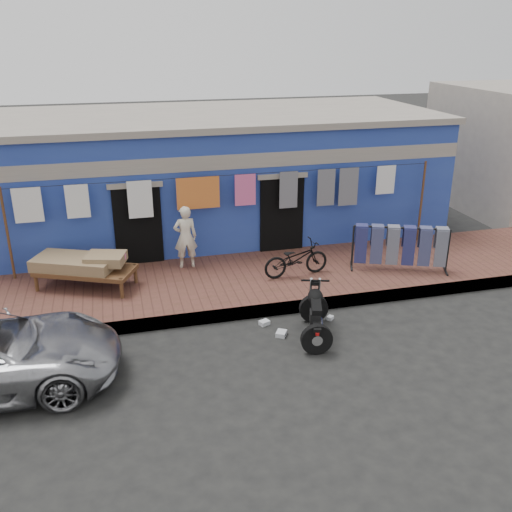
{
  "coord_description": "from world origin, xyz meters",
  "views": [
    {
      "loc": [
        -2.7,
        -8.41,
        5.43
      ],
      "look_at": [
        0.0,
        2.0,
        1.15
      ],
      "focal_mm": 40.0,
      "sensor_mm": 36.0,
      "label": 1
    }
  ],
  "objects_px": {
    "bicycle": "(296,255)",
    "jeans_rack": "(400,247)",
    "motorcycle": "(315,313)",
    "charpoy": "(86,271)",
    "seated_person": "(185,237)"
  },
  "relations": [
    {
      "from": "jeans_rack",
      "to": "charpoy",
      "type": "bearing_deg",
      "value": 173.46
    },
    {
      "from": "seated_person",
      "to": "jeans_rack",
      "type": "height_order",
      "value": "seated_person"
    },
    {
      "from": "seated_person",
      "to": "motorcycle",
      "type": "bearing_deg",
      "value": 119.12
    },
    {
      "from": "seated_person",
      "to": "charpoy",
      "type": "xyz_separation_m",
      "value": [
        -2.24,
        -0.58,
        -0.37
      ]
    },
    {
      "from": "bicycle",
      "to": "jeans_rack",
      "type": "height_order",
      "value": "jeans_rack"
    },
    {
      "from": "seated_person",
      "to": "jeans_rack",
      "type": "distance_m",
      "value": 4.93
    },
    {
      "from": "bicycle",
      "to": "motorcycle",
      "type": "distance_m",
      "value": 2.36
    },
    {
      "from": "bicycle",
      "to": "charpoy",
      "type": "relative_size",
      "value": 0.63
    },
    {
      "from": "seated_person",
      "to": "bicycle",
      "type": "height_order",
      "value": "seated_person"
    },
    {
      "from": "seated_person",
      "to": "motorcycle",
      "type": "xyz_separation_m",
      "value": [
        1.94,
        -3.44,
        -0.49
      ]
    },
    {
      "from": "bicycle",
      "to": "motorcycle",
      "type": "relative_size",
      "value": 0.93
    },
    {
      "from": "bicycle",
      "to": "motorcycle",
      "type": "bearing_deg",
      "value": 164.45
    },
    {
      "from": "bicycle",
      "to": "jeans_rack",
      "type": "distance_m",
      "value": 2.43
    },
    {
      "from": "motorcycle",
      "to": "charpoy",
      "type": "relative_size",
      "value": 0.68
    },
    {
      "from": "charpoy",
      "to": "motorcycle",
      "type": "bearing_deg",
      "value": -34.31
    }
  ]
}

